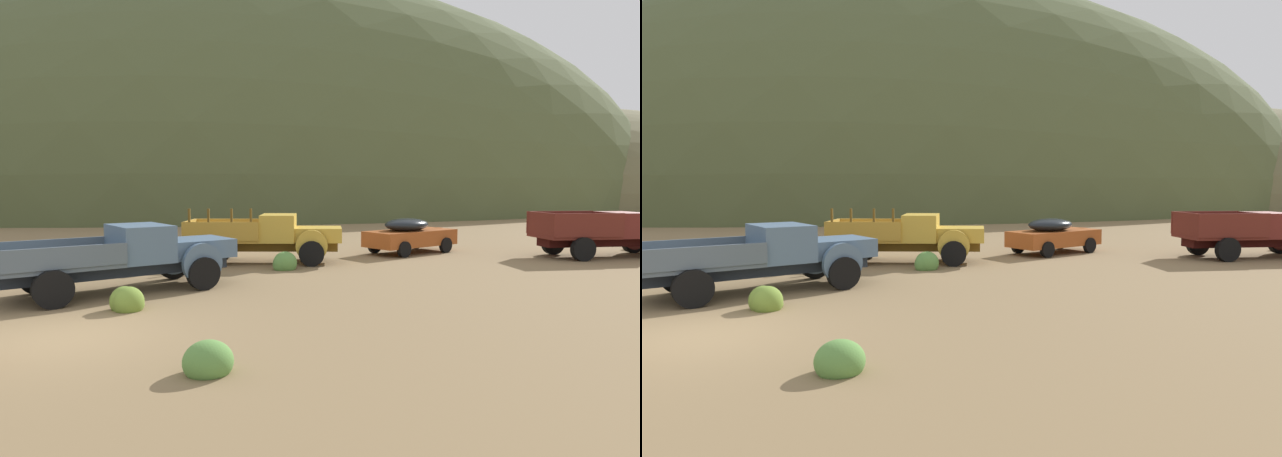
{
  "view_description": "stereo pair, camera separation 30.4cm",
  "coord_description": "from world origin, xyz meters",
  "views": [
    {
      "loc": [
        1.49,
        -11.45,
        3.03
      ],
      "look_at": [
        7.81,
        6.94,
        1.45
      ],
      "focal_mm": 29.93,
      "sensor_mm": 36.0,
      "label": 1
    },
    {
      "loc": [
        1.78,
        -11.55,
        3.03
      ],
      "look_at": [
        7.81,
        6.94,
        1.45
      ],
      "focal_mm": 29.93,
      "sensor_mm": 36.0,
      "label": 2
    }
  ],
  "objects": [
    {
      "name": "hill_far_right",
      "position": [
        21.13,
        55.21,
        0.0
      ],
      "size": [
        106.48,
        56.41,
        55.18
      ],
      "primitive_type": "ellipsoid",
      "color": "#4C5633",
      "rests_on": "ground"
    },
    {
      "name": "hill_distant",
      "position": [
        65.04,
        58.37,
        0.0
      ],
      "size": [
        95.1,
        56.93,
        30.14
      ],
      "primitive_type": "ellipsoid",
      "color": "brown",
      "rests_on": "ground"
    },
    {
      "name": "bush_between_trucks",
      "position": [
        6.43,
        6.9,
        0.22
      ],
      "size": [
        0.9,
        0.78,
        0.85
      ],
      "color": "#5B8E42",
      "rests_on": "ground"
    },
    {
      "name": "truck_oxblood",
      "position": [
        20.75,
        5.7,
        1.02
      ],
      "size": [
        6.59,
        3.25,
        1.91
      ],
      "rotation": [
        0.0,
        0.0,
        -0.19
      ],
      "color": "black",
      "rests_on": "ground"
    },
    {
      "name": "car_oxide_orange",
      "position": [
        13.15,
        9.72,
        0.82
      ],
      "size": [
        4.86,
        3.08,
        1.57
      ],
      "rotation": [
        0.0,
        0.0,
        0.32
      ],
      "color": "#A34C1E",
      "rests_on": "ground"
    },
    {
      "name": "truck_chalk_blue",
      "position": [
        1.46,
        4.71,
        1.0
      ],
      "size": [
        6.82,
        4.1,
        1.89
      ],
      "rotation": [
        0.0,
        0.0,
        0.31
      ],
      "color": "#262D39",
      "rests_on": "ground"
    },
    {
      "name": "bush_front_right",
      "position": [
        2.49,
        -2.93,
        0.19
      ],
      "size": [
        0.83,
        0.75,
        0.7
      ],
      "color": "#5B8E42",
      "rests_on": "ground"
    },
    {
      "name": "truck_faded_yellow",
      "position": [
        6.6,
        8.76,
        1.0
      ],
      "size": [
        6.27,
        3.85,
        2.16
      ],
      "rotation": [
        0.0,
        0.0,
        -0.34
      ],
      "color": "brown",
      "rests_on": "ground"
    },
    {
      "name": "bush_front_left",
      "position": [
        1.2,
        2.12,
        0.2
      ],
      "size": [
        0.82,
        0.8,
        0.76
      ],
      "color": "olive",
      "rests_on": "ground"
    },
    {
      "name": "ground_plane",
      "position": [
        0.0,
        0.0,
        0.0
      ],
      "size": [
        300.0,
        300.0,
        0.0
      ],
      "primitive_type": "plane",
      "color": "olive"
    }
  ]
}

